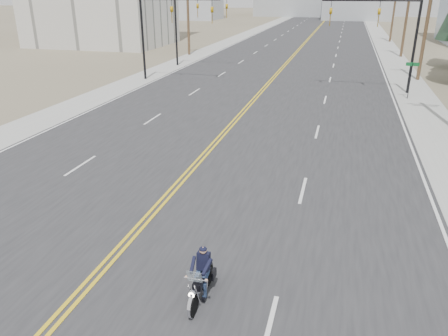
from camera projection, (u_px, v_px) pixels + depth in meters
road at (308, 39)px, 70.37m from camera, size 20.00×200.00×0.01m
sidewalk_left at (239, 38)px, 73.17m from camera, size 3.00×200.00×0.01m
sidewalk_right at (383, 42)px, 67.58m from camera, size 3.00×200.00×0.01m
traffic_mast_left at (164, 22)px, 36.75m from camera, size 7.10×0.26×7.00m
traffic_mast_right at (388, 26)px, 32.38m from camera, size 7.10×0.26×7.00m
traffic_mast_far at (191, 17)px, 44.00m from camera, size 6.10×0.26×7.00m
street_sign at (411, 74)px, 31.34m from camera, size 0.90×0.06×2.62m
utility_pole_c at (429, 12)px, 36.59m from camera, size 2.20×0.30×11.00m
utility_pole_d at (409, 3)px, 49.89m from camera, size 2.20×0.30×11.50m
utility_pole_e at (395, 2)px, 65.17m from camera, size 2.20×0.30×11.00m
utility_pole_left at (188, 8)px, 51.69m from camera, size 2.20×0.30×10.50m
motorcyclist at (201, 276)px, 11.02m from camera, size 0.78×1.80×1.40m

